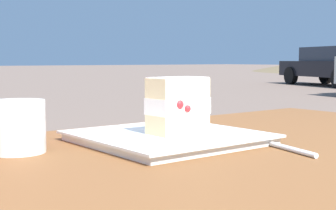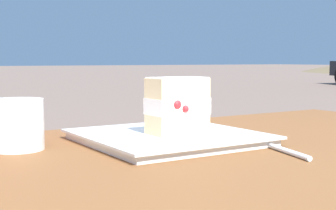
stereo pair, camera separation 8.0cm
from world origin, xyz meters
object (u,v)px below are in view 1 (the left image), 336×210
object	(u,v)px
dessert_plate	(168,137)
coffee_cup	(18,126)
parked_car_far	(334,65)
cake_slice	(178,105)
dessert_fork	(275,145)

from	to	relation	value
dessert_plate	coffee_cup	world-z (taller)	coffee_cup
parked_car_far	coffee_cup	bearing A→B (deg)	-148.33
parked_car_far	cake_slice	bearing A→B (deg)	-147.69
coffee_cup	parked_car_far	distance (m)	17.63
cake_slice	parked_car_far	world-z (taller)	parked_car_far
parked_car_far	dessert_plate	bearing A→B (deg)	-147.75
cake_slice	dessert_plate	bearing A→B (deg)	117.84
dessert_fork	cake_slice	bearing A→B (deg)	126.91
dessert_plate	cake_slice	bearing A→B (deg)	-62.16
dessert_fork	coffee_cup	world-z (taller)	coffee_cup
dessert_fork	dessert_plate	bearing A→B (deg)	126.00
dessert_plate	parked_car_far	xyz separation A→B (m)	(14.78, 9.32, -0.04)
dessert_plate	dessert_fork	bearing A→B (deg)	-54.00
dessert_fork	parked_car_far	world-z (taller)	parked_car_far
parked_car_far	dessert_fork	bearing A→B (deg)	-147.17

